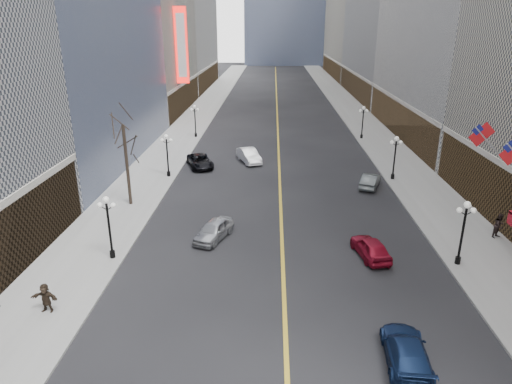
# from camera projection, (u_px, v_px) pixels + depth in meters

# --- Properties ---
(sidewalk_east) EXTENTS (6.00, 230.00, 0.15)m
(sidewalk_east) POSITION_uv_depth(u_px,v_px,m) (371.00, 132.00, 68.28)
(sidewalk_east) COLOR gray
(sidewalk_east) RESTS_ON ground
(sidewalk_west) EXTENTS (6.00, 230.00, 0.15)m
(sidewalk_west) POSITION_uv_depth(u_px,v_px,m) (186.00, 131.00, 69.24)
(sidewalk_west) COLOR gray
(sidewalk_west) RESTS_ON ground
(lane_line) EXTENTS (0.25, 200.00, 0.02)m
(lane_line) POSITION_uv_depth(u_px,v_px,m) (277.00, 119.00, 78.15)
(lane_line) COLOR gold
(lane_line) RESTS_ON ground
(streetlamp_east_1) EXTENTS (1.26, 0.44, 4.52)m
(streetlamp_east_1) POSITION_uv_depth(u_px,v_px,m) (464.00, 226.00, 29.88)
(streetlamp_east_1) COLOR black
(streetlamp_east_1) RESTS_ON sidewalk_east
(streetlamp_east_2) EXTENTS (1.26, 0.44, 4.52)m
(streetlamp_east_2) POSITION_uv_depth(u_px,v_px,m) (395.00, 153.00, 46.75)
(streetlamp_east_2) COLOR black
(streetlamp_east_2) RESTS_ON sidewalk_east
(streetlamp_east_3) EXTENTS (1.26, 0.44, 4.52)m
(streetlamp_east_3) POSITION_uv_depth(u_px,v_px,m) (363.00, 119.00, 63.62)
(streetlamp_east_3) COLOR black
(streetlamp_east_3) RESTS_ON sidewalk_east
(streetlamp_west_1) EXTENTS (1.26, 0.44, 4.52)m
(streetlamp_west_1) POSITION_uv_depth(u_px,v_px,m) (108.00, 221.00, 30.69)
(streetlamp_west_1) COLOR black
(streetlamp_west_1) RESTS_ON sidewalk_west
(streetlamp_west_2) EXTENTS (1.26, 0.44, 4.52)m
(streetlamp_west_2) POSITION_uv_depth(u_px,v_px,m) (167.00, 151.00, 47.56)
(streetlamp_west_2) COLOR black
(streetlamp_west_2) RESTS_ON sidewalk_west
(streetlamp_west_3) EXTENTS (1.26, 0.44, 4.52)m
(streetlamp_west_3) POSITION_uv_depth(u_px,v_px,m) (195.00, 118.00, 64.43)
(streetlamp_west_3) COLOR black
(streetlamp_west_3) RESTS_ON sidewalk_west
(flag_5) EXTENTS (2.87, 0.12, 2.87)m
(flag_5) POSITION_uv_depth(u_px,v_px,m) (484.00, 137.00, 34.80)
(flag_5) COLOR #B2B2B7
(flag_5) RESTS_ON ground
(theatre_marquee) EXTENTS (2.00, 0.55, 12.00)m
(theatre_marquee) POSITION_uv_depth(u_px,v_px,m) (182.00, 46.00, 74.53)
(theatre_marquee) COLOR red
(theatre_marquee) RESTS_ON ground
(tree_west_far) EXTENTS (3.60, 3.60, 7.92)m
(tree_west_far) POSITION_uv_depth(u_px,v_px,m) (124.00, 138.00, 38.96)
(tree_west_far) COLOR #2D231C
(tree_west_far) RESTS_ON sidewalk_west
(car_nb_near) EXTENTS (3.16, 4.64, 1.47)m
(car_nb_near) POSITION_uv_depth(u_px,v_px,m) (214.00, 230.00, 34.45)
(car_nb_near) COLOR #A2A4A9
(car_nb_near) RESTS_ON ground
(car_nb_mid) EXTENTS (3.35, 5.14, 1.60)m
(car_nb_mid) POSITION_uv_depth(u_px,v_px,m) (249.00, 156.00, 53.64)
(car_nb_mid) COLOR white
(car_nb_mid) RESTS_ON ground
(car_nb_far) EXTENTS (3.98, 5.63, 1.43)m
(car_nb_far) POSITION_uv_depth(u_px,v_px,m) (200.00, 161.00, 51.80)
(car_nb_far) COLOR black
(car_nb_far) RESTS_ON ground
(car_sb_near) EXTENTS (2.36, 5.00, 1.41)m
(car_sb_near) POSITION_uv_depth(u_px,v_px,m) (406.00, 352.00, 21.72)
(car_sb_near) COLOR #14264C
(car_sb_near) RESTS_ON ground
(car_sb_mid) EXTENTS (2.54, 4.50, 1.44)m
(car_sb_mid) POSITION_uv_depth(u_px,v_px,m) (371.00, 247.00, 31.79)
(car_sb_mid) COLOR maroon
(car_sb_mid) RESTS_ON ground
(car_sb_far) EXTENTS (2.90, 4.48, 1.39)m
(car_sb_far) POSITION_uv_depth(u_px,v_px,m) (370.00, 181.00, 45.41)
(car_sb_far) COLOR #505658
(car_sb_far) RESTS_ON ground
(ped_east_walk) EXTENTS (1.06, 0.93, 1.92)m
(ped_east_walk) POSITION_uv_depth(u_px,v_px,m) (499.00, 226.00, 34.29)
(ped_east_walk) COLOR black
(ped_east_walk) RESTS_ON sidewalk_east
(ped_west_far) EXTENTS (1.66, 0.68, 1.73)m
(ped_west_far) POSITION_uv_depth(u_px,v_px,m) (46.00, 298.00, 25.44)
(ped_west_far) COLOR black
(ped_west_far) RESTS_ON sidewalk_west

